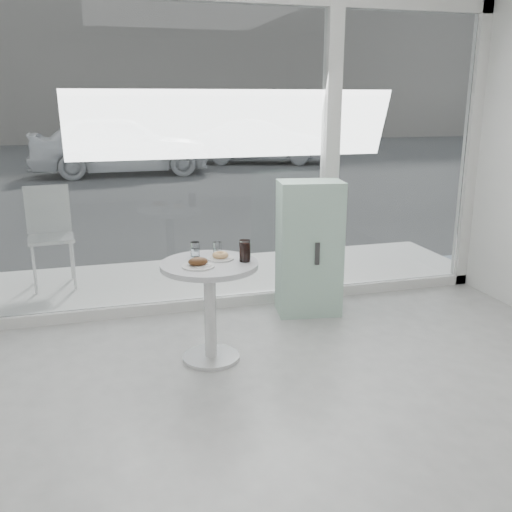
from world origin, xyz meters
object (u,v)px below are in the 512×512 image
object	(u,v)px
patio_chair	(50,230)
mint_cabinet	(309,248)
plate_donut	(220,257)
water_tumbler_a	(195,250)
plate_fritter	(199,263)
water_tumbler_b	(217,250)
cola_glass	(245,251)
main_table	(210,291)
car_white	(120,145)
car_silver	(261,142)

from	to	relation	value
patio_chair	mint_cabinet	bearing A→B (deg)	-36.07
plate_donut	water_tumbler_a	distance (m)	0.21
plate_fritter	water_tumbler_b	world-z (taller)	water_tumbler_b
water_tumbler_b	cola_glass	world-z (taller)	cola_glass
patio_chair	water_tumbler_b	xyz separation A→B (m)	(1.33, -1.94, 0.19)
main_table	car_white	xyz separation A→B (m)	(-0.04, 11.28, 0.22)
car_silver	cola_glass	world-z (taller)	car_silver
car_white	water_tumbler_b	world-z (taller)	car_white
car_silver	water_tumbler_a	distance (m)	13.30
car_white	car_silver	xyz separation A→B (m)	(4.21, 1.52, -0.13)
car_silver	water_tumbler_a	bearing A→B (deg)	177.85
car_silver	plate_donut	world-z (taller)	car_silver
mint_cabinet	water_tumbler_b	size ratio (longest dim) A/B	11.53
main_table	plate_fritter	xyz separation A→B (m)	(-0.09, -0.09, 0.25)
mint_cabinet	cola_glass	xyz separation A→B (m)	(-0.81, -0.78, 0.23)
patio_chair	cola_glass	size ratio (longest dim) A/B	6.37
patio_chair	plate_fritter	bearing A→B (deg)	-67.91
mint_cabinet	plate_fritter	world-z (taller)	mint_cabinet
mint_cabinet	plate_donut	bearing A→B (deg)	-136.13
mint_cabinet	main_table	bearing A→B (deg)	-136.26
mint_cabinet	car_silver	bearing A→B (deg)	84.71
main_table	car_silver	world-z (taller)	car_silver
main_table	car_white	size ratio (longest dim) A/B	0.17
plate_donut	water_tumbler_a	bearing A→B (deg)	142.54
water_tumbler_a	main_table	bearing A→B (deg)	-70.73
plate_donut	cola_glass	distance (m)	0.20
main_table	plate_fritter	size ratio (longest dim) A/B	3.28
plate_donut	car_white	bearing A→B (deg)	90.69
mint_cabinet	plate_donut	world-z (taller)	mint_cabinet
main_table	mint_cabinet	size ratio (longest dim) A/B	0.63
car_white	plate_fritter	xyz separation A→B (m)	(-0.06, -11.36, 0.03)
car_white	cola_glass	size ratio (longest dim) A/B	28.20
patio_chair	car_white	xyz separation A→B (m)	(1.20, 9.17, 0.14)
main_table	cola_glass	distance (m)	0.40
patio_chair	cola_glass	bearing A→B (deg)	-60.55
main_table	car_silver	distance (m)	13.46
water_tumbler_a	cola_glass	bearing A→B (deg)	-35.68
patio_chair	car_white	size ratio (longest dim) A/B	0.23
mint_cabinet	water_tumbler_a	bearing A→B (deg)	-145.26
plate_fritter	main_table	bearing A→B (deg)	43.58
car_silver	cola_glass	bearing A→B (deg)	179.50
car_white	cola_glass	bearing A→B (deg)	-179.53
plate_fritter	plate_donut	bearing A→B (deg)	38.66
patio_chair	car_silver	distance (m)	11.98
plate_fritter	cola_glass	xyz separation A→B (m)	(0.35, 0.05, 0.05)
main_table	car_silver	xyz separation A→B (m)	(4.17, 12.79, 0.09)
plate_fritter	plate_donut	xyz separation A→B (m)	(0.19, 0.15, -0.01)
car_white	plate_donut	world-z (taller)	car_white
car_white	water_tumbler_b	bearing A→B (deg)	179.67
plate_fritter	mint_cabinet	bearing A→B (deg)	35.40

